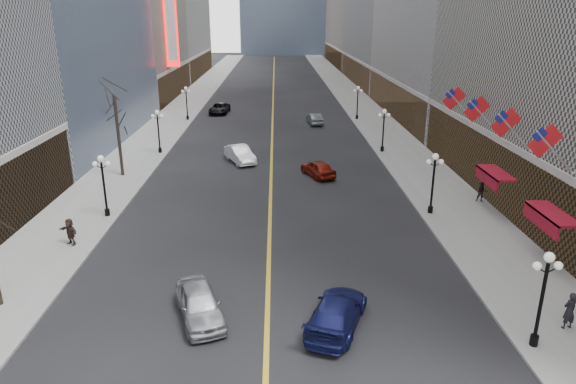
{
  "coord_description": "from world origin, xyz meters",
  "views": [
    {
      "loc": [
        0.51,
        -4.93,
        13.97
      ],
      "look_at": [
        1.01,
        16.72,
        6.46
      ],
      "focal_mm": 32.0,
      "sensor_mm": 36.0,
      "label": 1
    }
  ],
  "objects_px": {
    "streetlamp_east_3": "(358,99)",
    "streetlamp_west_1": "(103,179)",
    "car_nb_mid": "(240,154)",
    "ped_ne_corner": "(569,311)",
    "car_sb_mid": "(318,168)",
    "car_sb_far": "(315,119)",
    "streetlamp_west_3": "(186,100)",
    "car_nb_near": "(200,304)",
    "streetlamp_east_2": "(384,126)",
    "streetlamp_west_2": "(158,127)",
    "streetlamp_east_0": "(543,290)",
    "streetlamp_east_1": "(434,177)",
    "car_sb_near": "(337,312)",
    "car_nb_far": "(219,108)"
  },
  "relations": [
    {
      "from": "car_nb_mid",
      "to": "car_nb_near",
      "type": "bearing_deg",
      "value": -114.04
    },
    {
      "from": "car_nb_near",
      "to": "car_nb_mid",
      "type": "bearing_deg",
      "value": 70.81
    },
    {
      "from": "streetlamp_east_3",
      "to": "streetlamp_west_1",
      "type": "distance_m",
      "value": 43.05
    },
    {
      "from": "car_nb_mid",
      "to": "car_sb_far",
      "type": "height_order",
      "value": "car_nb_mid"
    },
    {
      "from": "streetlamp_east_1",
      "to": "ped_ne_corner",
      "type": "height_order",
      "value": "streetlamp_east_1"
    },
    {
      "from": "streetlamp_east_3",
      "to": "car_nb_near",
      "type": "relative_size",
      "value": 0.96
    },
    {
      "from": "car_nb_near",
      "to": "car_sb_mid",
      "type": "bearing_deg",
      "value": 52.95
    },
    {
      "from": "car_nb_mid",
      "to": "ped_ne_corner",
      "type": "distance_m",
      "value": 33.92
    },
    {
      "from": "car_nb_near",
      "to": "streetlamp_east_2",
      "type": "bearing_deg",
      "value": 45.4
    },
    {
      "from": "streetlamp_east_2",
      "to": "car_nb_near",
      "type": "relative_size",
      "value": 0.96
    },
    {
      "from": "streetlamp_east_2",
      "to": "car_sb_near",
      "type": "height_order",
      "value": "streetlamp_east_2"
    },
    {
      "from": "streetlamp_east_0",
      "to": "streetlamp_east_3",
      "type": "distance_m",
      "value": 52.0
    },
    {
      "from": "car_nb_near",
      "to": "ped_ne_corner",
      "type": "height_order",
      "value": "ped_ne_corner"
    },
    {
      "from": "car_sb_mid",
      "to": "car_nb_far",
      "type": "bearing_deg",
      "value": -91.69
    },
    {
      "from": "streetlamp_west_2",
      "to": "car_nb_far",
      "type": "xyz_separation_m",
      "value": [
        3.89,
        23.24,
        -2.14
      ]
    },
    {
      "from": "streetlamp_west_2",
      "to": "car_nb_mid",
      "type": "height_order",
      "value": "streetlamp_west_2"
    },
    {
      "from": "streetlamp_east_1",
      "to": "car_nb_far",
      "type": "relative_size",
      "value": 0.82
    },
    {
      "from": "car_nb_far",
      "to": "streetlamp_east_0",
      "type": "bearing_deg",
      "value": -66.37
    },
    {
      "from": "car_sb_near",
      "to": "car_sb_mid",
      "type": "bearing_deg",
      "value": -71.76
    },
    {
      "from": "streetlamp_west_1",
      "to": "streetlamp_east_0",
      "type": "bearing_deg",
      "value": -34.14
    },
    {
      "from": "streetlamp_east_0",
      "to": "ped_ne_corner",
      "type": "bearing_deg",
      "value": 30.46
    },
    {
      "from": "streetlamp_east_0",
      "to": "streetlamp_west_2",
      "type": "distance_m",
      "value": 41.39
    },
    {
      "from": "car_nb_mid",
      "to": "car_sb_mid",
      "type": "xyz_separation_m",
      "value": [
        7.39,
        -4.89,
        -0.07
      ]
    },
    {
      "from": "car_sb_near",
      "to": "car_sb_mid",
      "type": "height_order",
      "value": "car_sb_near"
    },
    {
      "from": "car_sb_mid",
      "to": "streetlamp_east_0",
      "type": "bearing_deg",
      "value": 83.54
    },
    {
      "from": "streetlamp_west_3",
      "to": "car_nb_far",
      "type": "height_order",
      "value": "streetlamp_west_3"
    },
    {
      "from": "streetlamp_east_0",
      "to": "car_sb_mid",
      "type": "height_order",
      "value": "streetlamp_east_0"
    },
    {
      "from": "streetlamp_east_0",
      "to": "car_sb_far",
      "type": "height_order",
      "value": "streetlamp_east_0"
    },
    {
      "from": "streetlamp_west_3",
      "to": "car_sb_far",
      "type": "bearing_deg",
      "value": -9.58
    },
    {
      "from": "streetlamp_east_2",
      "to": "streetlamp_east_3",
      "type": "height_order",
      "value": "same"
    },
    {
      "from": "streetlamp_west_1",
      "to": "car_sb_mid",
      "type": "distance_m",
      "value": 18.89
    },
    {
      "from": "car_sb_near",
      "to": "car_sb_far",
      "type": "height_order",
      "value": "car_sb_near"
    },
    {
      "from": "streetlamp_east_0",
      "to": "streetlamp_east_1",
      "type": "relative_size",
      "value": 1.0
    },
    {
      "from": "streetlamp_west_1",
      "to": "car_nb_near",
      "type": "distance_m",
      "value": 15.95
    },
    {
      "from": "streetlamp_east_2",
      "to": "streetlamp_west_3",
      "type": "relative_size",
      "value": 1.0
    },
    {
      "from": "streetlamp_west_2",
      "to": "car_nb_mid",
      "type": "distance_m",
      "value": 9.56
    },
    {
      "from": "car_nb_mid",
      "to": "car_sb_mid",
      "type": "bearing_deg",
      "value": -57.25
    },
    {
      "from": "streetlamp_west_3",
      "to": "car_nb_near",
      "type": "height_order",
      "value": "streetlamp_west_3"
    },
    {
      "from": "streetlamp_west_3",
      "to": "car_nb_near",
      "type": "distance_m",
      "value": 50.08
    },
    {
      "from": "car_sb_near",
      "to": "streetlamp_west_2",
      "type": "bearing_deg",
      "value": -44.24
    },
    {
      "from": "car_nb_near",
      "to": "car_sb_far",
      "type": "relative_size",
      "value": 1.06
    },
    {
      "from": "streetlamp_east_0",
      "to": "streetlamp_west_1",
      "type": "xyz_separation_m",
      "value": [
        -23.6,
        16.0,
        0.0
      ]
    },
    {
      "from": "car_sb_mid",
      "to": "car_sb_far",
      "type": "distance_m",
      "value": 23.41
    },
    {
      "from": "ped_ne_corner",
      "to": "car_nb_far",
      "type": "bearing_deg",
      "value": -81.87
    },
    {
      "from": "car_sb_near",
      "to": "car_nb_mid",
      "type": "bearing_deg",
      "value": -56.81
    },
    {
      "from": "streetlamp_west_1",
      "to": "streetlamp_west_2",
      "type": "relative_size",
      "value": 1.0
    },
    {
      "from": "car_nb_near",
      "to": "ped_ne_corner",
      "type": "bearing_deg",
      "value": -23.7
    },
    {
      "from": "streetlamp_west_1",
      "to": "car_nb_mid",
      "type": "height_order",
      "value": "streetlamp_west_1"
    },
    {
      "from": "car_nb_mid",
      "to": "streetlamp_east_0",
      "type": "bearing_deg",
      "value": -87.76
    },
    {
      "from": "streetlamp_east_3",
      "to": "car_sb_mid",
      "type": "height_order",
      "value": "streetlamp_east_3"
    }
  ]
}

